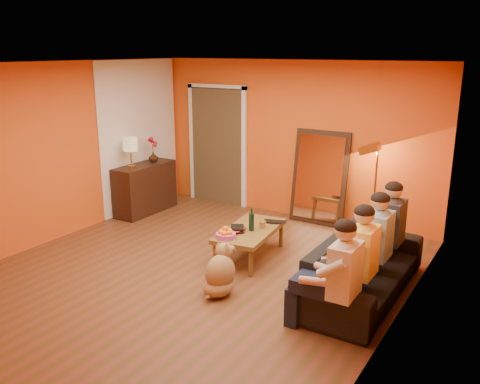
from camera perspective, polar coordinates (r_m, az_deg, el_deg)
The scene contains 27 objects.
room_shell at distance 6.50m, azimuth -3.23°, elevation 2.72°, with size 5.00×5.50×2.60m.
white_accent at distance 9.09m, azimuth -11.20°, elevation 6.23°, with size 0.02×1.90×2.58m, color white.
doorway_recess at distance 9.37m, azimuth -2.14°, elevation 5.25°, with size 1.06×0.30×2.10m, color #3F2D19.
door_jamb_left at distance 9.60m, azimuth -5.39°, elevation 5.44°, with size 0.08×0.06×2.20m, color white.
door_jamb_right at distance 8.96m, azimuth 0.47°, elevation 4.78°, with size 0.08×0.06×2.20m, color white.
door_header at distance 9.13m, azimuth -2.64°, elevation 11.74°, with size 1.22×0.06×0.08m, color white.
mirror_frame at distance 8.30m, azimuth 8.94°, elevation 1.63°, with size 0.92×0.06×1.52m, color #321710.
mirror_glass at distance 8.27m, azimuth 8.83°, elevation 1.57°, with size 0.78×0.02×1.36m, color white.
sideboard at distance 8.97m, azimuth -10.61°, elevation 0.41°, with size 0.44×1.18×0.85m, color #321710.
table_lamp at distance 8.60m, azimuth -12.17°, elevation 4.32°, with size 0.24×0.24×0.51m, color beige, non-canonical shape.
sofa at distance 6.12m, azimuth 13.66°, elevation -8.25°, with size 0.86×2.21×0.64m, color black.
coffee_table at distance 6.96m, azimuth 1.13°, elevation -5.77°, with size 0.62×1.22×0.42m, color brown, non-canonical shape.
floor_lamp at distance 7.68m, azimuth 14.88°, elevation -0.19°, with size 0.30×0.24×1.44m, color #C18E38, non-canonical shape.
dog at distance 5.94m, azimuth -2.23°, elevation -8.68°, with size 0.34×0.52×0.61m, color #A57A4A, non-canonical shape.
person_far_left at distance 5.09m, azimuth 11.65°, elevation -9.63°, with size 0.70×0.44×1.22m, color beige, non-canonical shape.
person_mid_left at distance 5.57m, azimuth 13.64°, elevation -7.47°, with size 0.70×0.44×1.22m, color #FCD254, non-canonical shape.
person_mid_right at distance 6.06m, azimuth 15.30°, elevation -5.65°, with size 0.70×0.44×1.22m, color #82A4CA, non-canonical shape.
person_far_right at distance 6.56m, azimuth 16.70°, elevation -4.09°, with size 0.70×0.44×1.22m, color #2F2E33, non-canonical shape.
fruit_bowl at distance 6.55m, azimuth -1.62°, elevation -4.48°, with size 0.26×0.26×0.16m, color #CE4894, non-canonical shape.
wine_bottle at distance 6.77m, azimuth 1.30°, elevation -3.11°, with size 0.07×0.07×0.31m, color black.
tumbler at distance 6.91m, azimuth 2.51°, elevation -3.67°, with size 0.10×0.10×0.09m, color #B27F3F.
laptop at distance 7.08m, azimuth 3.84°, elevation -3.48°, with size 0.32×0.21×0.03m, color black.
book_lower at distance 6.81m, azimuth -1.03°, elevation -4.27°, with size 0.19×0.25×0.02m, color #321710.
book_mid at distance 6.80m, azimuth -0.91°, elevation -4.10°, with size 0.16×0.22×0.02m, color red.
book_upper at distance 6.79m, azimuth -1.07°, elevation -3.98°, with size 0.17×0.23×0.02m, color black.
vase at distance 9.03m, azimuth -9.71°, elevation 3.90°, with size 0.16×0.16×0.17m, color #321710.
flowers at distance 8.98m, azimuth -9.79°, elevation 5.51°, with size 0.17×0.17×0.45m, color red, non-canonical shape.
Camera 1 is at (3.63, -4.81, 2.78)m, focal length 38.00 mm.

